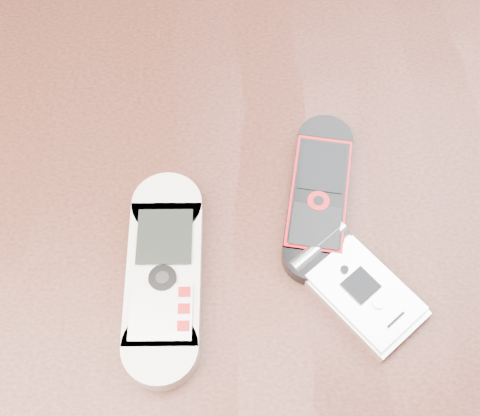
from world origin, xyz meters
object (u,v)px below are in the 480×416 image
table (235,264)px  nokia_black_red (319,195)px  nokia_white (164,274)px  motorola_razr (362,291)px

table → nokia_black_red: nokia_black_red is taller
nokia_black_red → nokia_white: bearing=-141.3°
nokia_white → nokia_black_red: (0.12, 0.07, -0.00)m
table → motorola_razr: size_ratio=11.38×
nokia_white → nokia_black_red: size_ratio=1.12×
table → motorola_razr: (0.10, -0.07, 0.11)m
nokia_black_red → table: bearing=-160.5°
nokia_black_red → motorola_razr: 0.09m
nokia_black_red → motorola_razr: bearing=-62.4°
nokia_white → nokia_black_red: 0.14m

